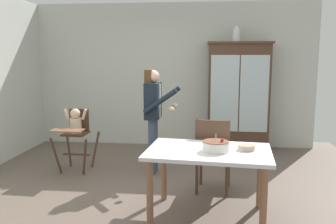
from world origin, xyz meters
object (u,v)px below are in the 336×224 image
Objects in this scene: dining_chair_far_side at (213,151)px; ceramic_vase at (236,35)px; high_chair_with_toddler at (75,128)px; birthday_cake at (216,146)px; china_cabinet at (238,97)px; adult_person at (153,108)px; dining_table at (209,159)px; serving_bowl at (246,147)px.

ceramic_vase is at bearing -93.81° from dining_chair_far_side.
birthday_cake is (2.04, -1.40, 0.14)m from high_chair_with_toddler.
china_cabinet is at bearing -3.48° from ceramic_vase.
adult_person is 1.63m from dining_table.
birthday_cake reaches higher than serving_bowl.
adult_person is at bearing -130.94° from ceramic_vase.
adult_person is at bearing 131.64° from serving_bowl.
adult_person is at bearing 4.07° from high_chair_with_toddler.
serving_bowl is at bearing 126.17° from dining_chair_far_side.
adult_person is 5.47× the size of birthday_cake.
serving_bowl is (0.40, 0.04, 0.13)m from dining_table.
china_cabinet is 10.94× the size of serving_bowl.
birthday_cake is at bearing -99.14° from china_cabinet.
high_chair_with_toddler is at bearing 93.42° from adult_person.
dining_table is (1.97, -1.35, -0.02)m from high_chair_with_toddler.
birthday_cake is at bearing -146.82° from adult_person.
dining_chair_far_side is (-0.48, -2.20, -0.43)m from china_cabinet.
dining_table is (0.80, -1.38, -0.34)m from adult_person.
serving_bowl is at bearing -26.46° from high_chair_with_toddler.
dining_chair_far_side is (2.03, -0.70, -0.10)m from high_chair_with_toddler.
serving_bowl is (0.32, 0.09, -0.03)m from birthday_cake.
adult_person is 1.11× the size of dining_table.
high_chair_with_toddler is 2.15m from dining_chair_far_side.
high_chair_with_toddler is at bearing 151.04° from serving_bowl.
serving_bowl is at bearing -91.62° from ceramic_vase.
serving_bowl is 0.19× the size of dining_chair_far_side.
ceramic_vase is 0.18× the size of adult_person.
birthday_cake is (0.07, -0.04, 0.16)m from dining_table.
china_cabinet is 2.82m from serving_bowl.
high_chair_with_toddler reaches higher than birthday_cake.
high_chair_with_toddler is 3.39× the size of birthday_cake.
serving_bowl is at bearing -136.51° from adult_person.
serving_bowl is (-0.08, -2.81, -1.32)m from ceramic_vase.
dining_chair_far_side is (-0.42, -2.21, -1.53)m from ceramic_vase.
high_chair_with_toddler is 5.28× the size of serving_bowl.
adult_person is (-1.27, -1.47, -1.12)m from ceramic_vase.
china_cabinet is 2.05× the size of dining_chair_far_side.
adult_person is 1.20m from dining_chair_far_side.
dining_table is 7.64× the size of serving_bowl.
china_cabinet is 2.29m from dining_chair_far_side.
serving_bowl is at bearing -92.87° from china_cabinet.
birthday_cake is (-0.40, -2.90, -1.29)m from ceramic_vase.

